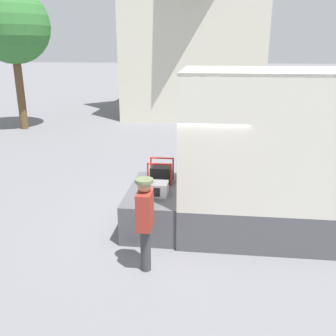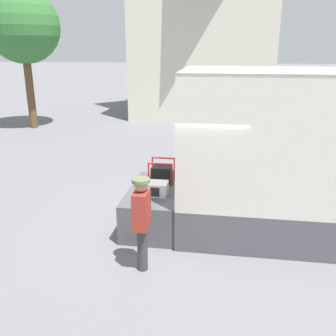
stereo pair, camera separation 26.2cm
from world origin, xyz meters
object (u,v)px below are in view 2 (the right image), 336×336
(portable_generator, at_px, (163,174))
(microwave, at_px, (156,189))
(street_tree, at_px, (23,27))
(worker_person, at_px, (142,215))

(portable_generator, bearing_deg, microwave, -90.97)
(street_tree, bearing_deg, worker_person, -54.68)
(microwave, distance_m, street_tree, 12.77)
(microwave, relative_size, street_tree, 0.08)
(microwave, xyz_separation_m, worker_person, (0.03, -1.48, 0.09))
(microwave, distance_m, worker_person, 1.49)
(portable_generator, xyz_separation_m, street_tree, (-7.75, 8.71, 3.55))
(portable_generator, height_order, street_tree, street_tree)
(microwave, relative_size, worker_person, 0.29)
(microwave, relative_size, portable_generator, 0.90)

